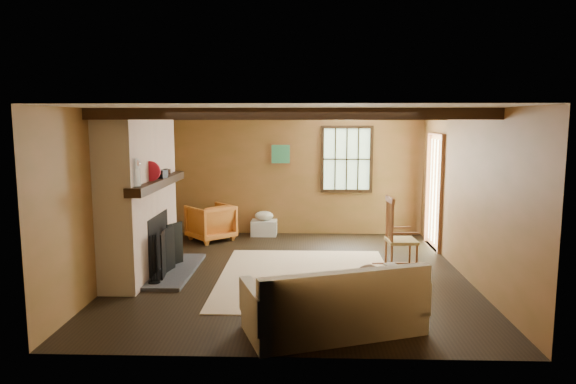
{
  "coord_description": "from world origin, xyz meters",
  "views": [
    {
      "loc": [
        0.17,
        -7.39,
        2.24
      ],
      "look_at": [
        -0.08,
        0.4,
        1.17
      ],
      "focal_mm": 32.0,
      "sensor_mm": 36.0,
      "label": 1
    }
  ],
  "objects_px": {
    "rocking_chair": "(399,238)",
    "fireplace": "(142,199)",
    "armchair": "(211,222)",
    "sofa": "(336,308)",
    "laundry_basket": "(264,228)"
  },
  "relations": [
    {
      "from": "laundry_basket",
      "to": "armchair",
      "type": "distance_m",
      "value": 1.09
    },
    {
      "from": "laundry_basket",
      "to": "armchair",
      "type": "bearing_deg",
      "value": -155.1
    },
    {
      "from": "fireplace",
      "to": "rocking_chair",
      "type": "distance_m",
      "value": 3.91
    },
    {
      "from": "rocking_chair",
      "to": "sofa",
      "type": "xyz_separation_m",
      "value": [
        -1.11,
        -2.48,
        -0.2
      ]
    },
    {
      "from": "fireplace",
      "to": "laundry_basket",
      "type": "distance_m",
      "value": 3.16
    },
    {
      "from": "rocking_chair",
      "to": "fireplace",
      "type": "bearing_deg",
      "value": 91.04
    },
    {
      "from": "rocking_chair",
      "to": "sofa",
      "type": "height_order",
      "value": "rocking_chair"
    },
    {
      "from": "fireplace",
      "to": "laundry_basket",
      "type": "height_order",
      "value": "fireplace"
    },
    {
      "from": "rocking_chair",
      "to": "laundry_basket",
      "type": "xyz_separation_m",
      "value": [
        -2.24,
        2.21,
        -0.32
      ]
    },
    {
      "from": "sofa",
      "to": "laundry_basket",
      "type": "relative_size",
      "value": 4.09
    },
    {
      "from": "sofa",
      "to": "laundry_basket",
      "type": "height_order",
      "value": "sofa"
    },
    {
      "from": "fireplace",
      "to": "sofa",
      "type": "distance_m",
      "value": 3.57
    },
    {
      "from": "fireplace",
      "to": "laundry_basket",
      "type": "xyz_separation_m",
      "value": [
        1.6,
        2.55,
        -0.95
      ]
    },
    {
      "from": "fireplace",
      "to": "armchair",
      "type": "distance_m",
      "value": 2.32
    },
    {
      "from": "rocking_chair",
      "to": "laundry_basket",
      "type": "relative_size",
      "value": 2.23
    }
  ]
}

